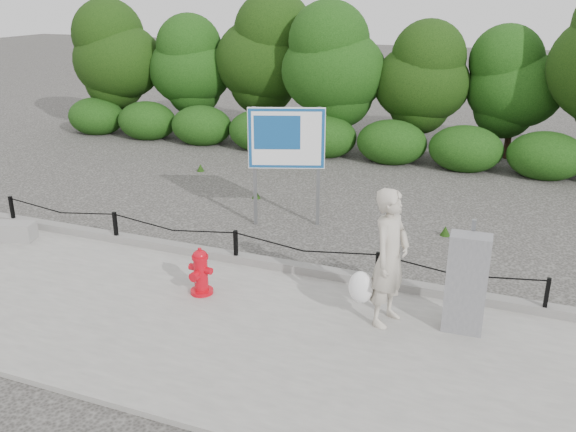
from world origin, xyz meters
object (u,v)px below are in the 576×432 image
Objects in this scene: pedestrian at (388,260)px; fire_hydrant at (201,272)px; utility_cabinet at (466,283)px; advertising_sign at (286,144)px; concrete_block at (7,231)px.

fire_hydrant is at bearing 109.39° from pedestrian.
advertising_sign is (-3.85, 3.04, 0.91)m from utility_cabinet.
utility_cabinet is 4.99m from advertising_sign.
advertising_sign is at bearing 139.16° from utility_cabinet.
advertising_sign is (-2.79, 3.21, 0.66)m from pedestrian.
fire_hydrant is 0.74× the size of concrete_block.
concrete_block is (-7.38, 0.38, -0.80)m from pedestrian.
utility_cabinet is (3.93, 0.38, 0.35)m from fire_hydrant.
fire_hydrant is 0.32× the size of advertising_sign.
utility_cabinet is (8.44, -0.21, 0.55)m from concrete_block.
advertising_sign is at bearing 94.87° from fire_hydrant.
fire_hydrant is 0.38× the size of pedestrian.
concrete_block is at bearing 175.99° from utility_cabinet.
pedestrian is 0.82× the size of advertising_sign.
fire_hydrant is 3.96m from utility_cabinet.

